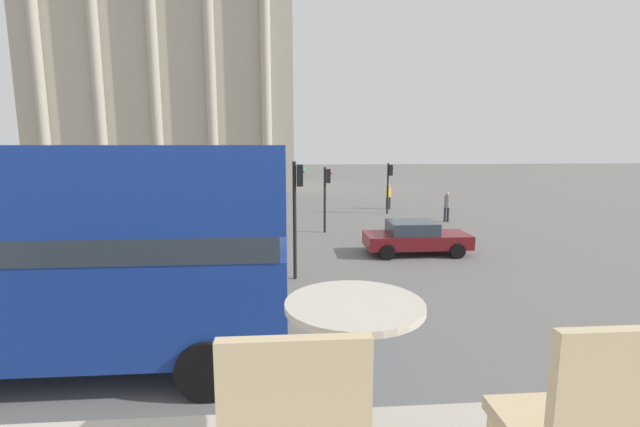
{
  "coord_description": "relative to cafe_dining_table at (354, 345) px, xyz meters",
  "views": [
    {
      "loc": [
        1.16,
        -2.08,
        4.39
      ],
      "look_at": [
        2.53,
        15.87,
        1.54
      ],
      "focal_mm": 24.0,
      "sensor_mm": 36.0,
      "label": 1
    }
  ],
  "objects": [
    {
      "name": "cafe_dining_table",
      "position": [
        0.0,
        0.0,
        0.0
      ],
      "size": [
        0.6,
        0.6,
        0.73
      ],
      "color": "#2D2D30",
      "rests_on": "cafe_floor_slab"
    },
    {
      "name": "plaza_building_left",
      "position": [
        -11.9,
        45.67,
        9.1
      ],
      "size": [
        25.11,
        14.8,
        25.29
      ],
      "color": "#B2A893",
      "rests_on": "ground_plane"
    },
    {
      "name": "traffic_light_near",
      "position": [
        0.02,
        12.08,
        -1.0
      ],
      "size": [
        0.42,
        0.24,
        3.9
      ],
      "color": "black",
      "rests_on": "ground_plane"
    },
    {
      "name": "traffic_light_mid",
      "position": [
        1.68,
        19.72,
        -1.34
      ],
      "size": [
        0.42,
        0.24,
        3.34
      ],
      "color": "black",
      "rests_on": "ground_plane"
    },
    {
      "name": "traffic_light_far",
      "position": [
        6.29,
        25.5,
        -1.37
      ],
      "size": [
        0.42,
        0.24,
        3.29
      ],
      "color": "black",
      "rests_on": "ground_plane"
    },
    {
      "name": "car_maroon",
      "position": [
        4.91,
        15.04,
        -2.84
      ],
      "size": [
        4.2,
        1.93,
        1.35
      ],
      "rotation": [
        0.0,
        0.0,
        2.64
      ],
      "color": "black",
      "rests_on": "ground_plane"
    },
    {
      "name": "car_white",
      "position": [
        -5.68,
        25.25,
        -2.84
      ],
      "size": [
        4.2,
        1.93,
        1.35
      ],
      "rotation": [
        0.0,
        0.0,
        5.11
      ],
      "color": "black",
      "rests_on": "ground_plane"
    },
    {
      "name": "pedestrian_grey",
      "position": [
        8.96,
        22.26,
        -2.53
      ],
      "size": [
        0.32,
        0.32,
        1.75
      ],
      "rotation": [
        0.0,
        0.0,
        5.81
      ],
      "color": "#282B33",
      "rests_on": "ground_plane"
    },
    {
      "name": "pedestrian_yellow",
      "position": [
        6.77,
        27.57,
        -2.54
      ],
      "size": [
        0.32,
        0.32,
        1.73
      ],
      "rotation": [
        0.0,
        0.0,
        2.61
      ],
      "color": "#282B33",
      "rests_on": "ground_plane"
    },
    {
      "name": "pedestrian_black",
      "position": [
        -7.83,
        12.05,
        -2.55
      ],
      "size": [
        0.32,
        0.32,
        1.72
      ],
      "rotation": [
        0.0,
        0.0,
        2.75
      ],
      "color": "#282B33",
      "rests_on": "ground_plane"
    }
  ]
}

